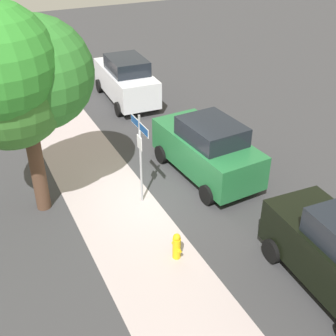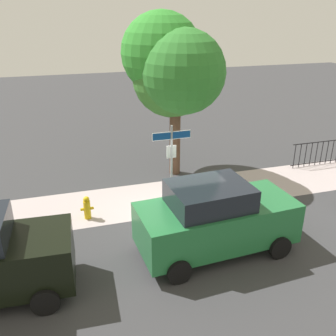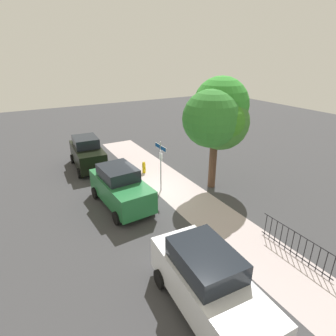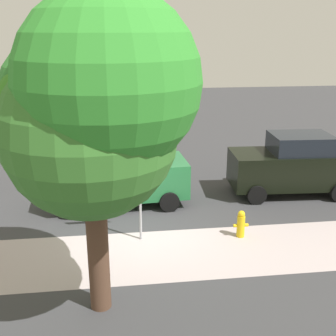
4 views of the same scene
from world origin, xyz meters
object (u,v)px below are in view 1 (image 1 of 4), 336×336
(street_sign, at_px, (140,144))
(fire_hydrant, at_px, (177,246))
(car_white, at_px, (126,79))
(car_green, at_px, (207,149))
(shade_tree, at_px, (13,77))

(street_sign, xyz_separation_m, fire_hydrant, (-2.77, 0.20, -1.63))
(car_white, bearing_deg, car_green, -177.07)
(shade_tree, height_order, car_white, shade_tree)
(street_sign, bearing_deg, shade_tree, 71.37)
(street_sign, distance_m, shade_tree, 3.87)
(shade_tree, relative_size, car_white, 1.34)
(car_green, xyz_separation_m, fire_hydrant, (-3.22, 2.77, -0.64))
(car_white, xyz_separation_m, fire_hydrant, (-10.59, 2.76, -0.67))
(fire_hydrant, bearing_deg, street_sign, -4.10)
(car_green, relative_size, car_white, 0.94)
(street_sign, relative_size, shade_tree, 0.47)
(street_sign, distance_m, car_white, 8.29)
(street_sign, xyz_separation_m, car_white, (7.82, -2.56, -0.96))
(shade_tree, bearing_deg, fire_hydrant, -143.26)
(shade_tree, bearing_deg, street_sign, -108.63)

